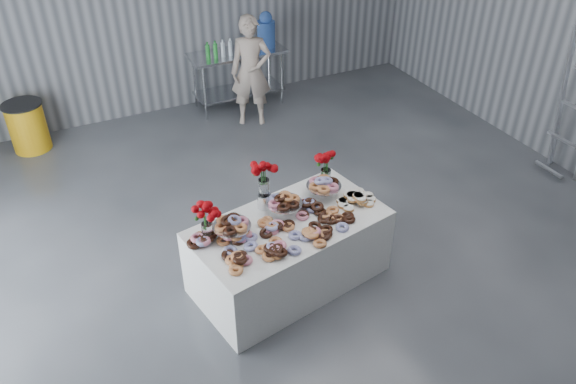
% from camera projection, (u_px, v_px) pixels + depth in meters
% --- Properties ---
extents(ground, '(9.00, 9.00, 0.00)m').
position_uv_depth(ground, '(318.00, 276.00, 5.88)').
color(ground, '#36393D').
rests_on(ground, ground).
extents(room_walls, '(8.04, 9.04, 4.02)m').
position_uv_depth(room_walls, '(293.00, 30.00, 4.31)').
color(room_walls, gray).
rests_on(room_walls, ground).
extents(display_table, '(2.05, 1.33, 0.75)m').
position_uv_depth(display_table, '(289.00, 252.00, 5.62)').
color(display_table, white).
rests_on(display_table, ground).
extents(prep_table, '(1.50, 0.60, 0.90)m').
position_uv_depth(prep_table, '(238.00, 69.00, 8.82)').
color(prep_table, silver).
rests_on(prep_table, ground).
extents(donut_mounds, '(1.92, 1.11, 0.09)m').
position_uv_depth(donut_mounds, '(292.00, 222.00, 5.34)').
color(donut_mounds, '#D4834D').
rests_on(donut_mounds, display_table).
extents(cake_stand_left, '(0.36, 0.36, 0.17)m').
position_uv_depth(cake_stand_left, '(232.00, 225.00, 5.15)').
color(cake_stand_left, silver).
rests_on(cake_stand_left, display_table).
extents(cake_stand_mid, '(0.36, 0.36, 0.17)m').
position_uv_depth(cake_stand_mid, '(284.00, 202.00, 5.45)').
color(cake_stand_mid, silver).
rests_on(cake_stand_mid, display_table).
extents(cake_stand_right, '(0.36, 0.36, 0.17)m').
position_uv_depth(cake_stand_right, '(324.00, 184.00, 5.69)').
color(cake_stand_right, silver).
rests_on(cake_stand_right, display_table).
extents(danish_pile, '(0.48, 0.48, 0.11)m').
position_uv_depth(danish_pile, '(358.00, 198.00, 5.64)').
color(danish_pile, white).
rests_on(danish_pile, display_table).
extents(bouquet_left, '(0.26, 0.26, 0.42)m').
position_uv_depth(bouquet_left, '(206.00, 214.00, 5.03)').
color(bouquet_left, white).
rests_on(bouquet_left, display_table).
extents(bouquet_right, '(0.26, 0.26, 0.42)m').
position_uv_depth(bouquet_right, '(326.00, 160.00, 5.77)').
color(bouquet_right, white).
rests_on(bouquet_right, display_table).
extents(bouquet_center, '(0.26, 0.26, 0.57)m').
position_uv_depth(bouquet_center, '(263.00, 175.00, 5.39)').
color(bouquet_center, silver).
rests_on(bouquet_center, display_table).
extents(water_jug, '(0.28, 0.28, 0.55)m').
position_uv_depth(water_jug, '(266.00, 31.00, 8.69)').
color(water_jug, '#3965C3').
rests_on(water_jug, prep_table).
extents(drink_bottles, '(0.54, 0.08, 0.27)m').
position_uv_depth(drink_bottles, '(219.00, 49.00, 8.39)').
color(drink_bottles, '#268C33').
rests_on(drink_bottles, prep_table).
extents(person, '(0.71, 0.60, 1.64)m').
position_uv_depth(person, '(251.00, 71.00, 8.23)').
color(person, '#CC8C93').
rests_on(person, ground).
extents(trash_barrel, '(0.55, 0.55, 0.70)m').
position_uv_depth(trash_barrel, '(28.00, 127.00, 7.82)').
color(trash_barrel, gold).
rests_on(trash_barrel, ground).
extents(stepladder, '(0.54, 0.50, 1.99)m').
position_uv_depth(stepladder, '(576.00, 107.00, 6.90)').
color(stepladder, silver).
rests_on(stepladder, ground).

